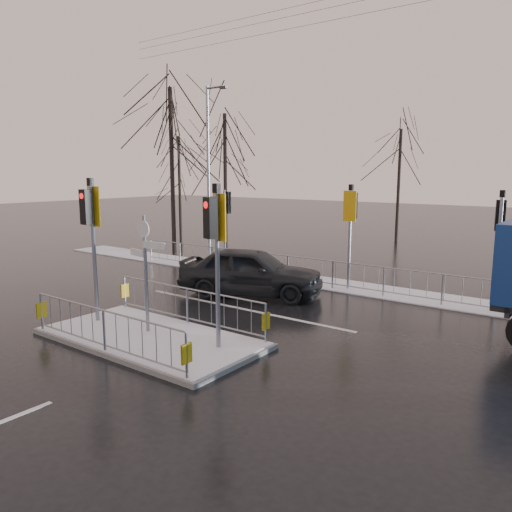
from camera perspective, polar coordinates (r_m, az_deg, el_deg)
The scene contains 11 objects.
ground at distance 13.37m, azimuth -12.01°, elevation -9.42°, with size 120.00×120.00×0.00m, color black.
snow_verge at distance 19.86m, azimuth 6.98°, elevation -2.96°, with size 30.00×2.00×0.04m, color white.
lane_markings at distance 13.17m, azimuth -13.12°, elevation -9.75°, with size 8.00×11.38×0.01m.
traffic_island at distance 13.27m, azimuth -12.07°, elevation -7.80°, with size 6.00×3.04×4.15m.
far_kerb_fixtures at distance 19.09m, azimuth 7.04°, elevation -0.41°, with size 18.00×0.65×3.83m.
car_far_lane at distance 17.50m, azimuth -0.58°, elevation -1.78°, with size 2.03×5.04×1.72m, color black.
tree_near_a at distance 27.89m, azimuth -9.66°, elevation 13.15°, with size 4.75×4.75×8.97m.
tree_near_b at distance 27.22m, azimuth -3.56°, elevation 11.32°, with size 4.00×4.00×7.55m.
tree_near_c at distance 31.01m, azimuth -8.77°, elevation 9.83°, with size 3.50×3.50×6.61m.
tree_far_a at distance 32.40m, azimuth 16.09°, elevation 10.12°, with size 3.75×3.75×7.08m.
street_lamp_left at distance 23.92m, azimuth -5.36°, elevation 9.98°, with size 1.25×0.18×8.20m.
Camera 1 is at (9.60, -8.25, 4.30)m, focal length 35.00 mm.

